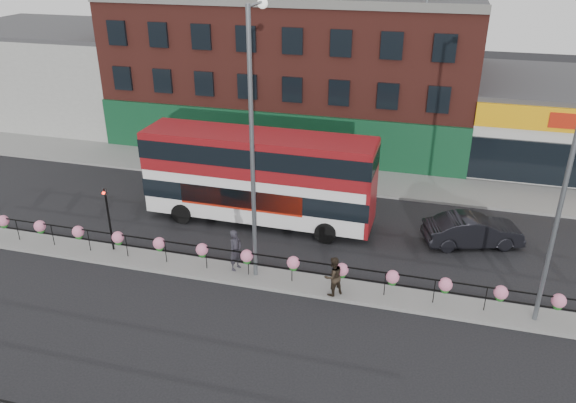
% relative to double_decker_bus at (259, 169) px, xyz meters
% --- Properties ---
extents(ground, '(120.00, 120.00, 0.00)m').
position_rel_double_decker_bus_xyz_m(ground, '(2.17, -5.37, -2.97)').
color(ground, black).
rests_on(ground, ground).
extents(north_pavement, '(60.00, 4.00, 0.15)m').
position_rel_double_decker_bus_xyz_m(north_pavement, '(2.17, 6.63, -2.90)').
color(north_pavement, gray).
rests_on(north_pavement, ground).
extents(median, '(60.00, 1.60, 0.15)m').
position_rel_double_decker_bus_xyz_m(median, '(2.17, -5.37, -2.90)').
color(median, gray).
rests_on(median, ground).
extents(brick_building, '(25.00, 12.21, 10.30)m').
position_rel_double_decker_bus_xyz_m(brick_building, '(-1.83, 14.59, 2.15)').
color(brick_building, brown).
rests_on(brick_building, ground).
extents(warehouse_west, '(15.50, 12.00, 7.30)m').
position_rel_double_decker_bus_xyz_m(warehouse_west, '(-22.08, 14.63, 0.68)').
color(warehouse_west, '#A4A49F').
rests_on(warehouse_west, ground).
extents(median_railing, '(30.04, 0.56, 1.23)m').
position_rel_double_decker_bus_xyz_m(median_railing, '(2.17, -5.37, -1.92)').
color(median_railing, black).
rests_on(median_railing, median).
extents(double_decker_bus, '(11.98, 3.09, 4.84)m').
position_rel_double_decker_bus_xyz_m(double_decker_bus, '(0.00, 0.00, 0.00)').
color(double_decker_bus, white).
rests_on(double_decker_bus, ground).
extents(car, '(4.48, 5.71, 1.56)m').
position_rel_double_decker_bus_xyz_m(car, '(10.81, 0.33, -2.19)').
color(car, black).
rests_on(car, ground).
extents(pedestrian_a, '(0.98, 0.87, 1.94)m').
position_rel_double_decker_bus_xyz_m(pedestrian_a, '(0.48, -5.06, -1.85)').
color(pedestrian_a, '#292730').
rests_on(pedestrian_a, median).
extents(pedestrian_b, '(1.52, 1.52, 1.75)m').
position_rel_double_decker_bus_xyz_m(pedestrian_b, '(5.07, -5.87, -1.94)').
color(pedestrian_b, black).
rests_on(pedestrian_b, median).
extents(lamp_column_west, '(0.41, 2.02, 11.49)m').
position_rel_double_decker_bus_xyz_m(lamp_column_west, '(1.48, -4.98, 3.99)').
color(lamp_column_west, slate).
rests_on(lamp_column_west, median).
extents(lamp_column_east, '(0.40, 1.98, 11.26)m').
position_rel_double_decker_bus_xyz_m(lamp_column_east, '(13.08, -5.15, 3.85)').
color(lamp_column_east, slate).
rests_on(lamp_column_east, median).
extents(traffic_light_median, '(0.15, 0.28, 3.65)m').
position_rel_double_decker_bus_xyz_m(traffic_light_median, '(-5.83, -4.98, -0.50)').
color(traffic_light_median, black).
rests_on(traffic_light_median, median).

